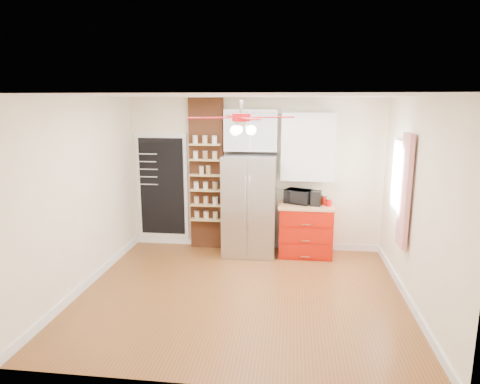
# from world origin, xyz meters

# --- Properties ---
(floor) EXTENTS (4.50, 4.50, 0.00)m
(floor) POSITION_xyz_m (0.00, 0.00, 0.00)
(floor) COLOR brown
(floor) RESTS_ON ground
(ceiling) EXTENTS (4.50, 4.50, 0.00)m
(ceiling) POSITION_xyz_m (0.00, 0.00, 2.70)
(ceiling) COLOR white
(ceiling) RESTS_ON wall_back
(wall_back) EXTENTS (4.50, 0.02, 2.70)m
(wall_back) POSITION_xyz_m (0.00, 2.00, 1.35)
(wall_back) COLOR #FFF3CD
(wall_back) RESTS_ON floor
(wall_front) EXTENTS (4.50, 0.02, 2.70)m
(wall_front) POSITION_xyz_m (0.00, -2.00, 1.35)
(wall_front) COLOR #FFF3CD
(wall_front) RESTS_ON floor
(wall_left) EXTENTS (0.02, 4.00, 2.70)m
(wall_left) POSITION_xyz_m (-2.25, 0.00, 1.35)
(wall_left) COLOR #FFF3CD
(wall_left) RESTS_ON floor
(wall_right) EXTENTS (0.02, 4.00, 2.70)m
(wall_right) POSITION_xyz_m (2.25, 0.00, 1.35)
(wall_right) COLOR #FFF3CD
(wall_right) RESTS_ON floor
(chalkboard) EXTENTS (0.95, 0.05, 1.95)m
(chalkboard) POSITION_xyz_m (-1.70, 1.96, 1.10)
(chalkboard) COLOR white
(chalkboard) RESTS_ON wall_back
(brick_pillar) EXTENTS (0.60, 0.16, 2.70)m
(brick_pillar) POSITION_xyz_m (-0.85, 1.92, 1.35)
(brick_pillar) COLOR brown
(brick_pillar) RESTS_ON floor
(fridge) EXTENTS (0.90, 0.70, 1.75)m
(fridge) POSITION_xyz_m (-0.05, 1.63, 0.88)
(fridge) COLOR #A7A7AC
(fridge) RESTS_ON floor
(upper_glass_cabinet) EXTENTS (0.90, 0.35, 0.70)m
(upper_glass_cabinet) POSITION_xyz_m (-0.05, 1.82, 2.15)
(upper_glass_cabinet) COLOR white
(upper_glass_cabinet) RESTS_ON wall_back
(red_cabinet) EXTENTS (0.94, 0.64, 0.90)m
(red_cabinet) POSITION_xyz_m (0.92, 1.68, 0.45)
(red_cabinet) COLOR #A71004
(red_cabinet) RESTS_ON floor
(upper_shelf_unit) EXTENTS (0.90, 0.30, 1.15)m
(upper_shelf_unit) POSITION_xyz_m (0.92, 1.85, 1.88)
(upper_shelf_unit) COLOR white
(upper_shelf_unit) RESTS_ON wall_back
(window) EXTENTS (0.04, 0.75, 1.05)m
(window) POSITION_xyz_m (2.23, 0.90, 1.55)
(window) COLOR white
(window) RESTS_ON wall_right
(curtain) EXTENTS (0.06, 0.40, 1.55)m
(curtain) POSITION_xyz_m (2.18, 0.35, 1.45)
(curtain) COLOR red
(curtain) RESTS_ON wall_right
(ceiling_fan) EXTENTS (1.40, 1.40, 0.44)m
(ceiling_fan) POSITION_xyz_m (0.00, 0.00, 2.42)
(ceiling_fan) COLOR silver
(ceiling_fan) RESTS_ON ceiling
(toaster_oven) EXTENTS (0.52, 0.45, 0.24)m
(toaster_oven) POSITION_xyz_m (0.79, 1.76, 1.02)
(toaster_oven) COLOR black
(toaster_oven) RESTS_ON red_cabinet
(coffee_maker) EXTENTS (0.20, 0.21, 0.25)m
(coffee_maker) POSITION_xyz_m (1.08, 1.63, 1.03)
(coffee_maker) COLOR black
(coffee_maker) RESTS_ON red_cabinet
(canister_left) EXTENTS (0.13, 0.13, 0.13)m
(canister_left) POSITION_xyz_m (1.29, 1.61, 0.96)
(canister_left) COLOR #B00909
(canister_left) RESTS_ON red_cabinet
(canister_right) EXTENTS (0.12, 0.12, 0.15)m
(canister_right) POSITION_xyz_m (1.22, 1.76, 0.97)
(canister_right) COLOR red
(canister_right) RESTS_ON red_cabinet
(pantry_jar_oats) EXTENTS (0.10, 0.10, 0.14)m
(pantry_jar_oats) POSITION_xyz_m (-0.92, 1.79, 1.44)
(pantry_jar_oats) COLOR #C2AB94
(pantry_jar_oats) RESTS_ON brick_pillar
(pantry_jar_beans) EXTENTS (0.11, 0.11, 0.14)m
(pantry_jar_beans) POSITION_xyz_m (-0.80, 1.80, 1.44)
(pantry_jar_beans) COLOR olive
(pantry_jar_beans) RESTS_ON brick_pillar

